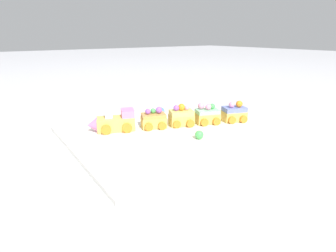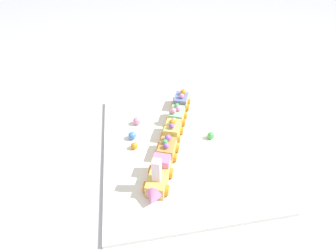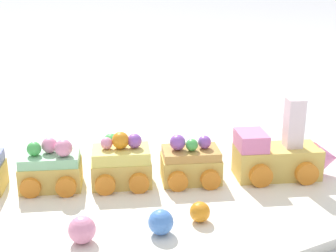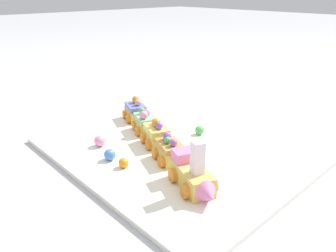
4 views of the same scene
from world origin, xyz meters
name	(u,v)px [view 2 (image 2 of 4)]	position (x,y,z in m)	size (l,w,h in m)	color
ground_plane	(179,147)	(0.00, 0.00, 0.00)	(10.00, 10.00, 0.00)	#B2B2B7
display_board	(180,146)	(0.00, 0.00, 0.01)	(0.60, 0.48, 0.01)	white
cake_train_locomotive	(158,179)	(0.15, -0.09, 0.04)	(0.15, 0.10, 0.11)	#E0BC56
cake_car_caramel	(167,149)	(0.04, -0.05, 0.03)	(0.09, 0.09, 0.06)	#E0BC56
cake_car_lemon	(172,130)	(-0.04, -0.02, 0.04)	(0.09, 0.09, 0.07)	#E0BC56
cake_car_mint	(177,115)	(-0.12, 0.02, 0.04)	(0.09, 0.09, 0.07)	#E0BC56
cake_car_blueberry	(181,101)	(-0.21, 0.05, 0.04)	(0.09, 0.09, 0.07)	#E0BC56
gumball_orange	(134,146)	(-0.01, -0.14, 0.02)	(0.02, 0.02, 0.02)	orange
gumball_pink	(137,121)	(-0.13, -0.13, 0.03)	(0.03, 0.03, 0.03)	pink
gumball_green	(211,136)	(-0.01, 0.11, 0.02)	(0.02, 0.02, 0.02)	#4CBC56
gumball_blue	(132,136)	(-0.05, -0.15, 0.03)	(0.03, 0.03, 0.03)	#4C84E0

